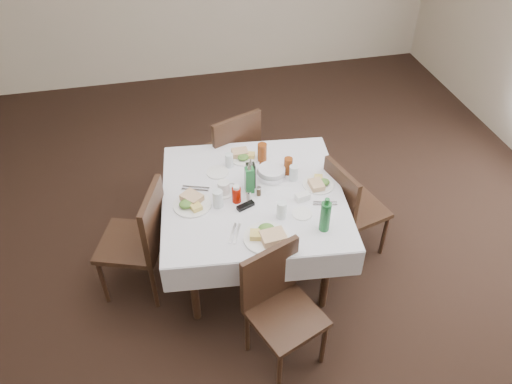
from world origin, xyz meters
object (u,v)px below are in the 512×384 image
(chair_east, at_px, (349,205))
(bread_basket, at_px, (272,173))
(dining_table, at_px, (253,201))
(water_n, at_px, (229,160))
(water_s, at_px, (282,210))
(water_e, at_px, (294,173))
(green_bottle, at_px, (325,216))
(chair_west, at_px, (142,236))
(ketchup_bottle, at_px, (236,194))
(oil_cruet_green, at_px, (249,179))
(chair_south, at_px, (279,301))
(oil_cruet_dark, at_px, (251,175))
(water_w, at_px, (218,199))
(chair_north, at_px, (231,153))
(coffee_mug, at_px, (224,188))

(chair_east, xyz_separation_m, bread_basket, (-0.58, 0.17, 0.29))
(dining_table, bearing_deg, water_n, 107.44)
(water_n, distance_m, water_s, 0.69)
(water_s, bearing_deg, water_e, 63.11)
(green_bottle, bearing_deg, water_n, 121.17)
(chair_west, xyz_separation_m, ketchup_bottle, (0.70, -0.02, 0.29))
(dining_table, bearing_deg, bread_basket, 42.00)
(oil_cruet_green, bearing_deg, dining_table, -53.95)
(chair_south, xyz_separation_m, chair_west, (-0.82, 0.75, 0.03))
(oil_cruet_green, relative_size, green_bottle, 0.99)
(dining_table, distance_m, oil_cruet_dark, 0.21)
(ketchup_bottle, distance_m, green_bottle, 0.66)
(water_w, bearing_deg, ketchup_bottle, 8.54)
(chair_west, height_order, ketchup_bottle, chair_west)
(chair_south, xyz_separation_m, water_n, (-0.10, 1.14, 0.31))
(chair_south, bearing_deg, oil_cruet_green, 90.97)
(dining_table, relative_size, water_s, 11.23)
(dining_table, bearing_deg, oil_cruet_dark, 90.76)
(chair_north, bearing_deg, coffee_mug, -103.27)
(green_bottle, bearing_deg, ketchup_bottle, 142.06)
(chair_west, distance_m, oil_cruet_dark, 0.90)
(oil_cruet_dark, xyz_separation_m, ketchup_bottle, (-0.13, -0.14, -0.05))
(water_s, height_order, bread_basket, water_s)
(green_bottle, bearing_deg, chair_west, 160.70)
(water_s, xyz_separation_m, coffee_mug, (-0.34, 0.33, -0.02))
(dining_table, height_order, bread_basket, bread_basket)
(chair_north, distance_m, water_e, 0.85)
(chair_west, bearing_deg, coffee_mug, 7.49)
(bread_basket, xyz_separation_m, oil_cruet_dark, (-0.18, -0.08, 0.08))
(chair_west, relative_size, green_bottle, 3.58)
(chair_north, xyz_separation_m, bread_basket, (0.20, -0.65, 0.25))
(oil_cruet_dark, distance_m, coffee_mug, 0.22)
(water_w, xyz_separation_m, green_bottle, (0.65, -0.38, 0.05))
(dining_table, height_order, coffee_mug, coffee_mug)
(oil_cruet_dark, bearing_deg, chair_west, -172.04)
(water_s, bearing_deg, coffee_mug, 135.84)
(water_e, height_order, water_w, water_w)
(chair_north, xyz_separation_m, chair_west, (-0.81, -0.85, -0.01))
(dining_table, height_order, green_bottle, green_bottle)
(oil_cruet_green, bearing_deg, chair_south, -89.03)
(oil_cruet_green, relative_size, coffee_mug, 1.70)
(chair_west, bearing_deg, chair_north, 46.54)
(oil_cruet_dark, height_order, ketchup_bottle, oil_cruet_dark)
(chair_south, distance_m, coffee_mug, 0.90)
(oil_cruet_green, bearing_deg, water_w, -156.10)
(bread_basket, height_order, ketchup_bottle, ketchup_bottle)
(chair_south, relative_size, water_w, 6.73)
(water_e, bearing_deg, ketchup_bottle, -161.76)
(dining_table, xyz_separation_m, oil_cruet_green, (-0.02, 0.03, 0.19))
(water_w, bearing_deg, chair_north, 74.65)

